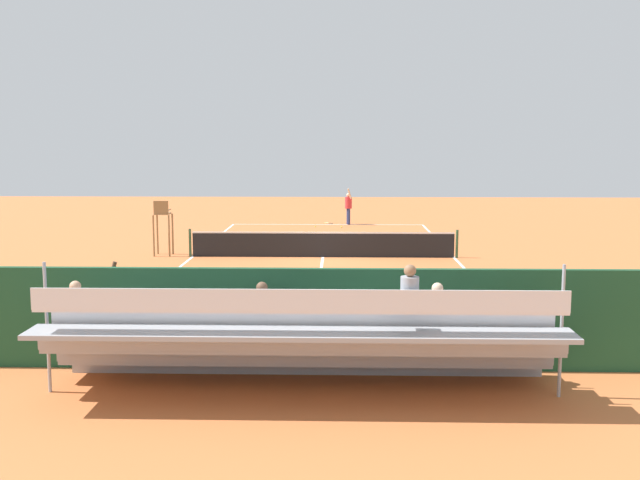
# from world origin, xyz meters

# --- Properties ---
(ground_plane) EXTENTS (60.00, 60.00, 0.00)m
(ground_plane) POSITION_xyz_m (0.00, 0.00, 0.00)
(ground_plane) COLOR #C66B38
(court_line_markings) EXTENTS (10.10, 22.20, 0.01)m
(court_line_markings) POSITION_xyz_m (0.00, -0.04, 0.00)
(court_line_markings) COLOR white
(court_line_markings) RESTS_ON ground
(tennis_net) EXTENTS (10.30, 0.10, 1.07)m
(tennis_net) POSITION_xyz_m (0.00, 0.00, 0.50)
(tennis_net) COLOR black
(tennis_net) RESTS_ON ground
(backdrop_wall) EXTENTS (18.00, 0.16, 2.00)m
(backdrop_wall) POSITION_xyz_m (0.00, 14.00, 1.00)
(backdrop_wall) COLOR #1E4C2D
(backdrop_wall) RESTS_ON ground
(bleacher_stand) EXTENTS (9.06, 2.40, 2.48)m
(bleacher_stand) POSITION_xyz_m (-0.03, 15.31, 0.93)
(bleacher_stand) COLOR #9EA0A5
(bleacher_stand) RESTS_ON ground
(umpire_chair) EXTENTS (0.67, 0.67, 2.14)m
(umpire_chair) POSITION_xyz_m (6.20, -0.23, 1.31)
(umpire_chair) COLOR olive
(umpire_chair) RESTS_ON ground
(courtside_bench) EXTENTS (1.80, 0.40, 0.93)m
(courtside_bench) POSITION_xyz_m (-3.33, 13.27, 0.56)
(courtside_bench) COLOR #9E754C
(courtside_bench) RESTS_ON ground
(equipment_bag) EXTENTS (0.90, 0.36, 0.36)m
(equipment_bag) POSITION_xyz_m (-1.35, 13.40, 0.18)
(equipment_bag) COLOR #B22D2D
(equipment_bag) RESTS_ON ground
(tennis_player) EXTENTS (0.44, 0.56, 1.93)m
(tennis_player) POSITION_xyz_m (-1.09, -11.09, 1.02)
(tennis_player) COLOR navy
(tennis_player) RESTS_ON ground
(tennis_racket) EXTENTS (0.55, 0.47, 0.03)m
(tennis_racket) POSITION_xyz_m (0.05, -11.62, 0.01)
(tennis_racket) COLOR black
(tennis_racket) RESTS_ON ground
(tennis_ball_near) EXTENTS (0.07, 0.07, 0.07)m
(tennis_ball_near) POSITION_xyz_m (-0.72, -9.64, 0.03)
(tennis_ball_near) COLOR #CCDB33
(tennis_ball_near) RESTS_ON ground
(tennis_ball_far) EXTENTS (0.07, 0.07, 0.07)m
(tennis_ball_far) POSITION_xyz_m (0.62, -9.83, 0.03)
(tennis_ball_far) COLOR #CCDB33
(tennis_ball_far) RESTS_ON ground
(line_judge) EXTENTS (0.44, 0.56, 1.93)m
(line_judge) POSITION_xyz_m (4.10, 13.04, 1.02)
(line_judge) COLOR #232328
(line_judge) RESTS_ON ground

